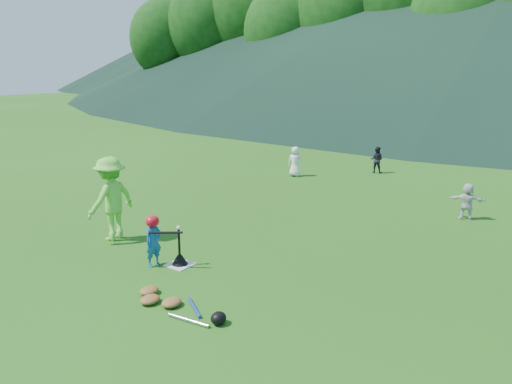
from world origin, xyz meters
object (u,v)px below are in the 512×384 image
Objects in this scene: adult_coach at (111,199)px; fielder_d at (467,201)px; home_plate at (180,265)px; fielder_b at (377,160)px; equipment_pile at (171,303)px; batter_child at (153,242)px; fielder_a at (295,161)px; batting_tee at (180,259)px.

adult_coach is 8.33m from fielder_d.
fielder_b is (-0.18, 10.17, 0.45)m from home_plate.
fielder_d is 7.91m from equipment_pile.
batter_child is 0.53× the size of equipment_pile.
home_plate is at bearing 81.39° from adult_coach.
fielder_d is (3.71, 6.13, 0.44)m from home_plate.
fielder_a reaches higher than fielder_d.
equipment_pile is (-2.67, -7.44, -0.38)m from fielder_d.
equipment_pile is at bearing 87.36° from fielder_b.
fielder_b is at bearing 167.09° from adult_coach.
home_plate is 8.36m from fielder_a.
fielder_a is at bearing 105.55° from batting_tee.
fielder_a is at bearing 178.89° from adult_coach.
batting_tee is (2.20, -0.28, -0.77)m from adult_coach.
fielder_b is at bearing 91.03° from batting_tee.
batter_child is 0.53× the size of adult_coach.
equipment_pile is (1.04, -1.31, -0.06)m from batting_tee.
home_plate is 7.18m from fielder_d.
adult_coach is 1.99× the size of fielder_d.
fielder_a is 2.96m from fielder_b.
home_plate is at bearing 44.42° from fielder_d.
fielder_a is 6.24m from fielder_d.
fielder_d reaches higher than equipment_pile.
fielder_a is 9.92m from equipment_pile.
batter_child is 0.94× the size of fielder_a.
batting_tee is (0.37, 0.29, -0.35)m from batter_child.
adult_coach is 1.94× the size of fielder_b.
equipment_pile is (3.28, -9.35, -0.44)m from fielder_a.
equipment_pile is (1.41, -1.02, -0.41)m from batter_child.
adult_coach is at bearing 153.94° from equipment_pile.
equipment_pile is (1.04, -1.31, 0.06)m from home_plate.
home_plate is 0.44× the size of fielder_a.
batter_child is at bearing -142.48° from home_plate.
fielder_d reaches higher than home_plate.
fielder_d reaches higher than batting_tee.
home_plate is at bearing -46.14° from batter_child.
batting_tee is at bearing -46.14° from batter_child.
equipment_pile is at bearing -51.45° from home_plate.
batting_tee is (-3.71, -6.13, -0.32)m from fielder_d.
batter_child reaches higher than fielder_b.
batter_child reaches higher than batting_tee.
equipment_pile reaches higher than home_plate.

